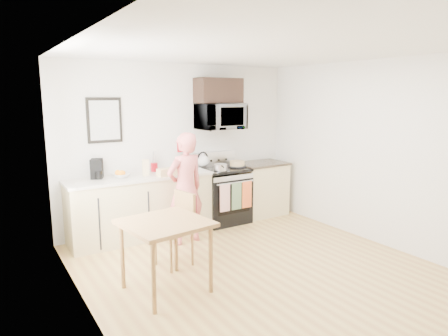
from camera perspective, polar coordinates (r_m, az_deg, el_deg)
floor at (r=4.96m, az=6.08°, el=-14.76°), size 4.60×4.60×0.00m
back_wall at (r=6.51m, az=-6.33°, el=3.19°), size 4.00×0.04×2.60m
left_wall at (r=3.69m, az=-18.73°, el=-2.72°), size 0.04×4.60×2.60m
right_wall at (r=6.01m, az=21.50°, el=1.95°), size 0.04×4.60×2.60m
ceiling at (r=4.53m, az=6.73°, el=16.60°), size 4.00×4.60×0.04m
window at (r=4.43m, az=-20.91°, el=2.52°), size 0.06×1.40×1.50m
cabinet_left at (r=6.10m, az=-11.74°, el=-5.61°), size 2.10×0.60×0.90m
countertop_left at (r=5.99m, az=-11.90°, el=-1.28°), size 2.14×0.64×0.04m
cabinet_right at (r=7.15m, az=5.26°, el=-3.08°), size 0.84×0.60×0.90m
countertop_right at (r=7.05m, az=5.32°, el=0.63°), size 0.88×0.64×0.04m
range at (r=6.69m, az=-0.09°, el=-4.09°), size 0.76×0.70×1.16m
microwave at (r=6.58m, az=-0.58°, el=7.35°), size 0.76×0.51×0.42m
upper_cabinet at (r=6.61m, az=-0.79°, el=11.00°), size 0.76×0.35×0.40m
wall_art at (r=6.02m, az=-16.71°, el=6.55°), size 0.50×0.04×0.65m
wall_trivet at (r=6.51m, az=-5.88°, el=3.20°), size 0.20×0.02×0.20m
person at (r=5.70m, az=-5.54°, el=-2.93°), size 0.63×0.46×1.60m
dining_table at (r=4.34m, az=-8.39°, el=-8.66°), size 0.84×0.84×0.78m
chair at (r=5.07m, az=-6.06°, el=-7.07°), size 0.49×0.45×0.92m
knife_block at (r=6.45m, az=-5.42°, el=0.92°), size 0.12×0.16×0.23m
utensil_crock at (r=6.26m, az=-9.95°, el=0.67°), size 0.11×0.11×0.32m
fruit_bowl at (r=5.91m, az=-14.48°, el=-0.90°), size 0.30×0.30×0.11m
milk_carton at (r=5.95m, az=-11.13°, el=0.05°), size 0.11×0.11×0.24m
coffee_maker at (r=5.92m, az=-17.69°, el=-0.19°), size 0.22×0.26×0.28m
bread_bag at (r=5.90m, az=-8.04°, el=-0.57°), size 0.32×0.17×0.11m
cake at (r=6.68m, az=1.89°, el=0.58°), size 0.30×0.30×0.10m
kettle at (r=6.62m, az=-3.04°, el=1.06°), size 0.21×0.21×0.26m
pot at (r=6.33m, az=-0.52°, el=0.10°), size 0.21×0.35×0.11m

